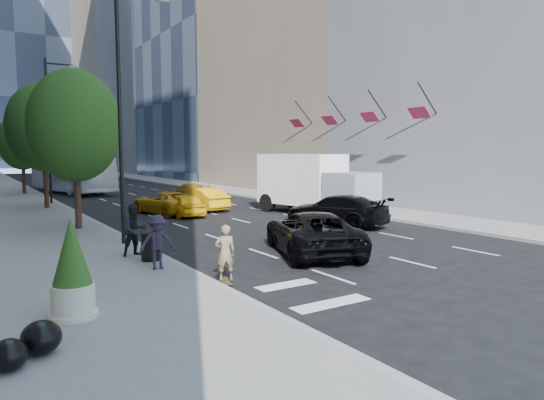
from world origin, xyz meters
TOP-DOWN VIEW (x-y plane):
  - ground at (0.00, 0.00)m, footprint 160.00×160.00m
  - sidewalk_left at (-9.00, 30.00)m, footprint 6.00×120.00m
  - sidewalk_right at (10.00, 30.00)m, footprint 4.00×120.00m
  - tower_right_far at (22.00, 98.00)m, footprint 20.00×24.00m
  - lamp_near at (-6.32, 4.00)m, footprint 2.13×0.22m
  - lamp_far at (-6.32, 22.00)m, footprint 2.13×0.22m
  - tree_near at (-7.20, 9.00)m, footprint 4.20×4.20m
  - tree_mid at (-7.20, 19.00)m, footprint 4.50×4.50m
  - tree_far at (-7.20, 32.00)m, footprint 3.90×3.90m
  - traffic_signal at (-6.40, 40.00)m, footprint 2.48×0.53m
  - facade_flags at (10.64, 10.00)m, footprint 1.85×13.30m
  - skateboarder at (-5.60, -3.00)m, footprint 0.67×0.54m
  - black_sedan_lincoln at (-0.99, -1.00)m, footprint 4.48×6.23m
  - black_sedan_mercedes at (4.20, 3.75)m, footprint 3.93×5.88m
  - taxi_a at (-0.91, 11.50)m, footprint 1.64×3.97m
  - taxi_b at (1.20, 13.47)m, footprint 2.02×4.58m
  - taxi_c at (-1.43, 13.00)m, footprint 3.19×5.29m
  - taxi_d at (3.38, 20.50)m, footprint 2.17×4.61m
  - city_bus at (-3.20, 32.65)m, footprint 5.28×13.55m
  - box_truck at (6.15, 8.14)m, footprint 4.16×7.95m
  - pedestrian_a at (-6.80, 1.51)m, footprint 0.95×0.79m
  - pedestrian_c at (-6.80, -0.79)m, footprint 1.19×0.84m
  - trash_can at (-6.60, 0.49)m, footprint 0.61×0.61m
  - planter_shrub at (-9.86, -4.03)m, footprint 0.92×0.92m
  - garbage_bags at (-10.95, -5.96)m, footprint 1.21×1.17m

SIDE VIEW (x-z plane):
  - ground at x=0.00m, z-range 0.00..0.00m
  - sidewalk_left at x=-9.00m, z-range 0.00..0.15m
  - sidewalk_right at x=10.00m, z-range 0.00..0.15m
  - garbage_bags at x=-10.95m, z-range 0.13..0.73m
  - trash_can at x=-6.60m, z-range 0.15..1.06m
  - taxi_d at x=3.38m, z-range 0.00..1.30m
  - taxi_a at x=-0.91m, z-range 0.00..1.34m
  - taxi_c at x=-1.43m, z-range 0.00..1.37m
  - taxi_b at x=1.20m, z-range 0.00..1.46m
  - black_sedan_lincoln at x=-0.99m, z-range 0.00..1.58m
  - black_sedan_mercedes at x=4.20m, z-range 0.00..1.58m
  - skateboarder at x=-5.60m, z-range 0.00..1.61m
  - pedestrian_c at x=-6.80m, z-range 0.15..1.83m
  - pedestrian_a at x=-6.80m, z-range 0.15..1.94m
  - planter_shrub at x=-9.86m, z-range 0.10..2.31m
  - box_truck at x=6.15m, z-range 0.03..3.65m
  - city_bus at x=-3.20m, z-range 0.00..3.68m
  - traffic_signal at x=-6.40m, z-range 1.63..6.83m
  - tree_far at x=-7.20m, z-range 1.16..8.09m
  - tree_near at x=-7.20m, z-range 1.24..8.70m
  - tree_mid at x=-7.20m, z-range 1.32..9.31m
  - lamp_near at x=-6.32m, z-range 0.81..10.81m
  - lamp_far at x=-6.32m, z-range 0.81..10.81m
  - facade_flags at x=10.64m, z-range 5.16..7.21m
  - tower_right_far at x=22.00m, z-range 0.00..50.00m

